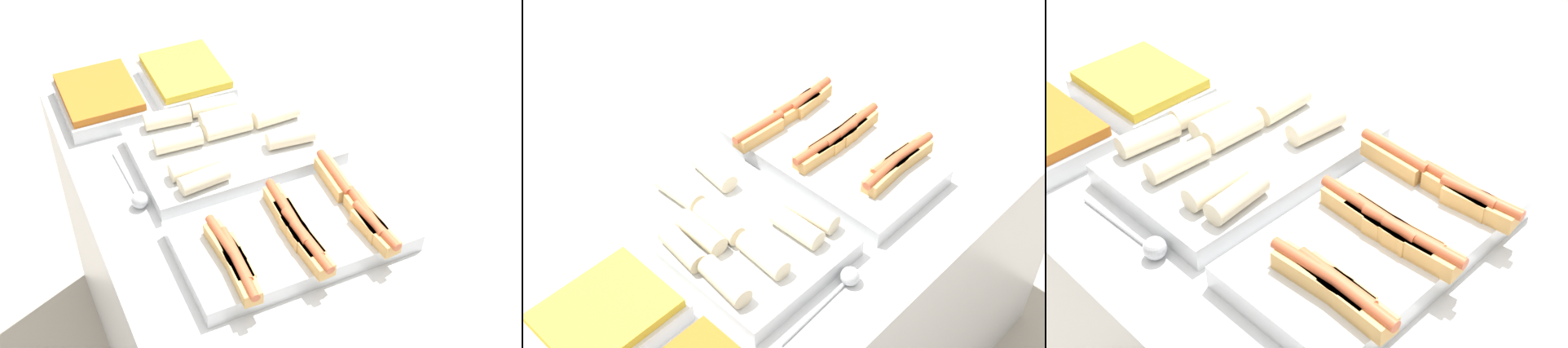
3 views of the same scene
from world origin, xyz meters
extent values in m
cube|color=silver|center=(0.14, 0.00, 0.92)|extent=(0.31, 0.56, 0.05)
cube|color=tan|center=(0.04, 0.17, 0.96)|extent=(0.15, 0.05, 0.04)
cylinder|color=#C15633|center=(0.04, 0.17, 0.98)|extent=(0.17, 0.03, 0.02)
cube|color=tan|center=(0.24, -0.17, 0.96)|extent=(0.15, 0.05, 0.04)
cylinder|color=#C15633|center=(0.24, -0.17, 0.98)|extent=(0.17, 0.03, 0.02)
cube|color=tan|center=(0.14, 0.00, 0.96)|extent=(0.15, 0.05, 0.04)
cylinder|color=#C15633|center=(0.14, 0.00, 0.98)|extent=(0.17, 0.03, 0.02)
cube|color=tan|center=(0.09, 0.00, 0.96)|extent=(0.15, 0.05, 0.04)
cylinder|color=#C15633|center=(0.09, 0.00, 0.98)|extent=(0.17, 0.03, 0.02)
cube|color=tan|center=(0.19, -0.17, 0.96)|extent=(0.15, 0.05, 0.04)
cylinder|color=#C15633|center=(0.19, -0.17, 0.98)|extent=(0.17, 0.03, 0.02)
cube|color=tan|center=(0.24, 0.17, 0.96)|extent=(0.15, 0.06, 0.04)
cylinder|color=#C15633|center=(0.24, 0.17, 0.98)|extent=(0.17, 0.04, 0.02)
cube|color=tan|center=(0.14, -0.17, 0.96)|extent=(0.15, 0.05, 0.04)
cylinder|color=#C15633|center=(0.14, -0.17, 0.98)|extent=(0.17, 0.03, 0.02)
cube|color=tan|center=(0.19, 0.17, 0.96)|extent=(0.15, 0.05, 0.04)
cylinder|color=#C15633|center=(0.19, 0.17, 0.98)|extent=(0.17, 0.03, 0.02)
cube|color=tan|center=(0.24, 0.00, 0.96)|extent=(0.15, 0.05, 0.04)
cylinder|color=#C15633|center=(0.24, 0.00, 0.98)|extent=(0.17, 0.03, 0.02)
cube|color=tan|center=(0.19, 0.00, 0.96)|extent=(0.15, 0.05, 0.04)
cylinder|color=#C15633|center=(0.19, 0.00, 0.98)|extent=(0.17, 0.03, 0.02)
cube|color=silver|center=(-0.23, 0.00, 0.92)|extent=(0.35, 0.53, 0.05)
cylinder|color=beige|center=(-0.09, -0.14, 0.97)|extent=(0.06, 0.14, 0.05)
cylinder|color=beige|center=(-0.26, -0.15, 0.97)|extent=(0.06, 0.13, 0.05)
cylinder|color=beige|center=(-0.26, 0.14, 0.97)|extent=(0.05, 0.13, 0.05)
cylinder|color=beige|center=(-0.26, 0.00, 0.97)|extent=(0.05, 0.13, 0.05)
cylinder|color=beige|center=(-0.15, -0.14, 0.97)|extent=(0.05, 0.13, 0.05)
cylinder|color=beige|center=(-0.15, 0.14, 0.97)|extent=(0.06, 0.14, 0.05)
cylinder|color=beige|center=(-0.31, 0.01, 0.97)|extent=(0.05, 0.13, 0.05)
cylinder|color=beige|center=(-0.37, 0.00, 0.97)|extent=(0.06, 0.14, 0.05)
cylinder|color=beige|center=(-0.37, -0.14, 0.97)|extent=(0.06, 0.14, 0.05)
cube|color=silver|center=(-0.59, -0.01, 0.92)|extent=(0.28, 0.23, 0.05)
cube|color=gold|center=(-0.59, -0.01, 0.95)|extent=(0.26, 0.21, 0.02)
cylinder|color=#B2B5BA|center=(-0.25, -0.30, 0.90)|extent=(0.23, 0.02, 0.01)
sphere|color=#B2B5BA|center=(-0.14, -0.30, 0.91)|extent=(0.04, 0.04, 0.04)
camera|label=1|loc=(1.21, -0.57, 2.21)|focal=50.00mm
camera|label=2|loc=(-0.99, -0.91, 2.19)|focal=50.00mm
camera|label=3|loc=(0.73, -0.78, 1.84)|focal=50.00mm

